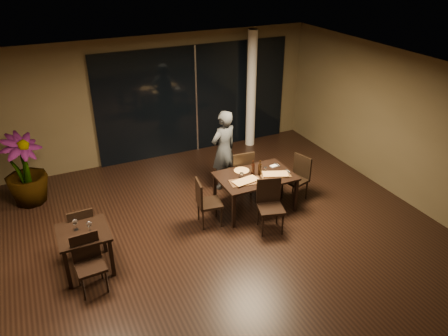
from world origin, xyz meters
TOP-DOWN VIEW (x-y plane):
  - ground at (0.00, 0.00)m, footprint 8.00×8.00m
  - wall_back at (0.00, 4.05)m, footprint 8.00×0.10m
  - wall_right at (4.05, 0.00)m, footprint 0.10×8.00m
  - ceiling at (0.00, 0.00)m, footprint 8.00×8.00m
  - window_panel at (1.00, 3.96)m, footprint 5.00×0.06m
  - column at (2.40, 3.65)m, footprint 0.24×0.24m
  - main_table at (1.00, 0.80)m, footprint 1.50×1.00m
  - side_table at (-2.40, 0.30)m, footprint 0.80×0.80m
  - chair_main_far at (1.00, 1.41)m, footprint 0.51×0.51m
  - chair_main_near at (0.92, 0.08)m, footprint 0.57×0.57m
  - chair_main_left at (-0.13, 0.68)m, footprint 0.50×0.50m
  - chair_main_right at (2.01, 0.78)m, footprint 0.55×0.55m
  - chair_side_far at (-2.38, 0.79)m, footprint 0.43×0.43m
  - chair_side_near at (-2.42, -0.14)m, footprint 0.46×0.46m
  - diner at (0.79, 1.86)m, footprint 0.69×0.56m
  - potted_plant at (-3.13, 2.96)m, footprint 1.15×1.15m
  - pizza_board_left at (0.70, 0.64)m, footprint 0.65×0.39m
  - pizza_board_right at (1.36, 0.64)m, footprint 0.64×0.42m
  - oblong_pizza_left at (0.70, 0.64)m, footprint 0.52×0.30m
  - oblong_pizza_right at (1.36, 0.64)m, footprint 0.53×0.39m
  - round_pizza at (0.83, 1.08)m, footprint 0.30×0.30m
  - bottle_a at (0.96, 0.84)m, footprint 0.07×0.07m
  - bottle_b at (1.09, 0.79)m, footprint 0.07×0.07m
  - bottle_c at (0.98, 0.88)m, footprint 0.07×0.07m
  - tumbler_left at (0.71, 0.84)m, footprint 0.08×0.08m
  - tumbler_right at (1.27, 0.88)m, footprint 0.07×0.07m
  - napkin_near at (1.60, 0.66)m, footprint 0.18×0.11m
  - napkin_far at (1.55, 0.99)m, footprint 0.19×0.12m
  - wine_glass_a at (-2.49, 0.40)m, footprint 0.08×0.08m
  - wine_glass_b at (-2.29, 0.25)m, footprint 0.08×0.08m
  - side_napkin at (-2.34, 0.07)m, footprint 0.21×0.17m

SIDE VIEW (x-z plane):
  - ground at x=0.00m, z-range 0.00..0.00m
  - chair_side_far at x=-2.38m, z-range 0.05..0.96m
  - chair_side_near at x=-2.42m, z-range 0.05..0.99m
  - chair_main_left at x=-0.13m, z-range 0.06..1.00m
  - chair_main_right at x=2.01m, z-range 0.06..1.01m
  - chair_main_near at x=0.92m, z-range 0.06..1.05m
  - chair_main_far at x=1.00m, z-range 0.06..1.08m
  - side_table at x=-2.40m, z-range 0.25..1.00m
  - main_table at x=1.00m, z-range 0.30..1.05m
  - potted_plant at x=-3.13m, z-range 0.00..1.51m
  - pizza_board_left at x=0.70m, z-range 0.75..0.76m
  - pizza_board_right at x=1.36m, z-range 0.75..0.76m
  - round_pizza at x=0.83m, z-range 0.75..0.76m
  - napkin_near at x=1.60m, z-range 0.75..0.76m
  - napkin_far at x=1.55m, z-range 0.75..0.76m
  - side_napkin at x=-2.34m, z-range 0.75..0.76m
  - oblong_pizza_left at x=0.70m, z-range 0.77..0.78m
  - oblong_pizza_right at x=1.36m, z-range 0.77..0.78m
  - tumbler_right at x=1.27m, z-range 0.75..0.83m
  - tumbler_left at x=0.71m, z-range 0.75..0.85m
  - wine_glass_b at x=-2.29m, z-range 0.75..0.94m
  - wine_glass_a at x=-2.49m, z-range 0.75..0.94m
  - diner at x=0.79m, z-range 0.00..1.78m
  - bottle_c at x=0.98m, z-range 0.75..1.05m
  - bottle_b at x=1.09m, z-range 0.75..1.06m
  - bottle_a at x=0.96m, z-range 0.75..1.06m
  - window_panel at x=1.00m, z-range 0.00..2.70m
  - wall_back at x=0.00m, z-range 0.00..3.00m
  - wall_right at x=4.05m, z-range 0.00..3.00m
  - column at x=2.40m, z-range 0.00..3.00m
  - ceiling at x=0.00m, z-range 3.00..3.04m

